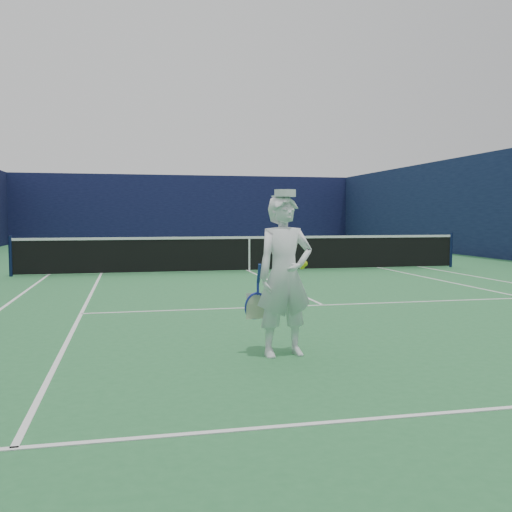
# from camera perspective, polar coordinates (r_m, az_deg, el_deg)

# --- Properties ---
(ground) EXTENTS (80.00, 80.00, 0.00)m
(ground) POSITION_cam_1_polar(r_m,az_deg,el_deg) (16.33, -0.68, -1.54)
(ground) COLOR #2A703C
(ground) RESTS_ON ground
(court_markings) EXTENTS (11.03, 23.83, 0.01)m
(court_markings) POSITION_cam_1_polar(r_m,az_deg,el_deg) (16.33, -0.68, -1.53)
(court_markings) COLOR white
(court_markings) RESTS_ON ground
(windscreen_fence) EXTENTS (20.12, 36.12, 4.00)m
(windscreen_fence) POSITION_cam_1_polar(r_m,az_deg,el_deg) (16.26, -0.68, 5.49)
(windscreen_fence) COLOR #0E1134
(windscreen_fence) RESTS_ON ground
(tennis_net) EXTENTS (12.88, 0.09, 1.07)m
(tennis_net) POSITION_cam_1_polar(r_m,az_deg,el_deg) (16.29, -0.68, 0.40)
(tennis_net) COLOR #141E4C
(tennis_net) RESTS_ON ground
(tennis_player) EXTENTS (0.82, 0.52, 1.87)m
(tennis_player) POSITION_cam_1_polar(r_m,az_deg,el_deg) (6.42, 2.88, -1.94)
(tennis_player) COLOR white
(tennis_player) RESTS_ON ground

